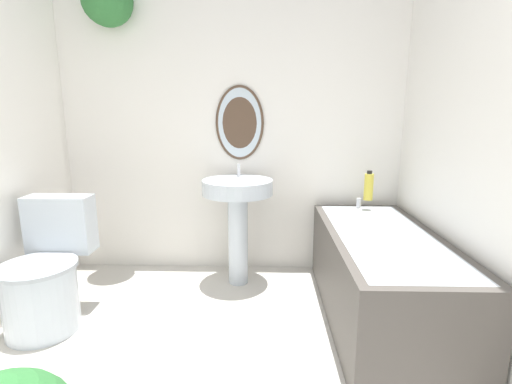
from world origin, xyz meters
The scene contains 5 objects.
wall_back centered at (-0.10, 2.63, 1.30)m, with size 2.80×0.36×2.40m.
toilet centered at (-1.06, 1.70, 0.31)m, with size 0.44×0.59×0.77m.
pedestal_sink centered at (0.06, 2.31, 0.61)m, with size 0.52×0.52×0.91m.
bathtub centered at (0.99, 1.82, 0.29)m, with size 0.66×1.49×0.64m.
shampoo_bottle centered at (1.05, 2.41, 0.74)m, with size 0.07×0.07×0.22m.
Camera 1 is at (0.27, -0.36, 1.28)m, focal length 26.00 mm.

